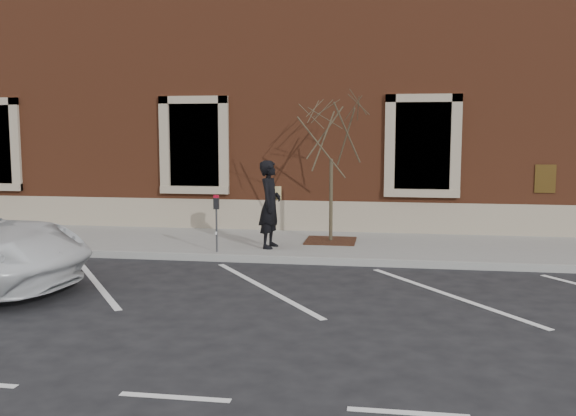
# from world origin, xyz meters

# --- Properties ---
(ground) EXTENTS (120.00, 120.00, 0.00)m
(ground) POSITION_xyz_m (0.00, 0.00, 0.00)
(ground) COLOR #28282B
(ground) RESTS_ON ground
(sidewalk_near) EXTENTS (40.00, 3.50, 0.15)m
(sidewalk_near) POSITION_xyz_m (0.00, 1.75, 0.07)
(sidewalk_near) COLOR gray
(sidewalk_near) RESTS_ON ground
(curb_near) EXTENTS (40.00, 0.12, 0.15)m
(curb_near) POSITION_xyz_m (0.00, -0.05, 0.07)
(curb_near) COLOR #9E9E99
(curb_near) RESTS_ON ground
(parking_stripes) EXTENTS (28.00, 4.40, 0.01)m
(parking_stripes) POSITION_xyz_m (0.00, -2.20, 0.00)
(parking_stripes) COLOR silver
(parking_stripes) RESTS_ON ground
(building_civic) EXTENTS (40.00, 8.62, 8.00)m
(building_civic) POSITION_xyz_m (0.00, 7.74, 4.00)
(building_civic) COLOR brown
(building_civic) RESTS_ON ground
(man) EXTENTS (0.56, 0.77, 1.97)m
(man) POSITION_xyz_m (-0.46, 0.91, 1.14)
(man) COLOR black
(man) RESTS_ON sidewalk_near
(parking_meter) EXTENTS (0.11, 0.09, 1.25)m
(parking_meter) POSITION_xyz_m (-1.51, 0.20, 1.02)
(parking_meter) COLOR #595B60
(parking_meter) RESTS_ON sidewalk_near
(tree_grate) EXTENTS (1.19, 1.19, 0.03)m
(tree_grate) POSITION_xyz_m (0.82, 1.96, 0.16)
(tree_grate) COLOR #462716
(tree_grate) RESTS_ON sidewalk_near
(sapling) EXTENTS (2.15, 2.15, 3.59)m
(sapling) POSITION_xyz_m (0.82, 1.96, 2.66)
(sapling) COLOR #4B402D
(sapling) RESTS_ON sidewalk_near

